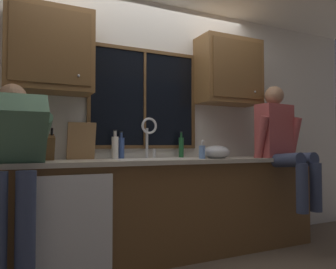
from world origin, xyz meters
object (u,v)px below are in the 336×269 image
Objects in this scene: knife_block at (47,148)px; soap_dispenser at (202,152)px; person_sitting_on_counter at (282,140)px; bottle_green_glass at (181,147)px; cutting_board at (81,141)px; person_standing at (12,160)px; bottle_tall_clear at (121,147)px; bottle_amber_small at (115,147)px; mixing_bowl at (216,152)px.

soap_dispenser is at bearing -12.08° from knife_block.
bottle_green_glass is at bearing 152.22° from person_sitting_on_counter.
person_sitting_on_counter is 3.68× the size of cutting_board.
person_standing is at bearing -179.44° from person_sitting_on_counter.
cutting_board is 1.30× the size of bottle_tall_clear.
person_standing is 5.77× the size of bottle_tall_clear.
cutting_board is (0.31, 0.08, 0.06)m from knife_block.
bottle_tall_clear is 0.10m from bottle_amber_small.
knife_block is 1.20× the size of mixing_bowl.
knife_block is at bearing -176.37° from bottle_amber_small.
mixing_bowl is 1.01× the size of bottle_tall_clear.
person_sitting_on_counter is 7.12× the size of soap_dispenser.
person_sitting_on_counter reaches higher than cutting_board.
person_standing reaches higher than soap_dispenser.
cutting_board reaches higher than mixing_bowl.
person_sitting_on_counter is 1.71m from bottle_amber_small.
knife_block is at bearing 58.03° from person_standing.
bottle_amber_small reaches higher than bottle_tall_clear.
bottle_green_glass is (-0.22, 0.32, 0.05)m from mixing_bowl.
bottle_green_glass is at bearing 93.90° from soap_dispenser.
cutting_board is at bearing 160.64° from soap_dispenser.
person_standing reaches higher than bottle_tall_clear.
person_sitting_on_counter is at bearing -15.10° from bottle_amber_small.
bottle_tall_clear is at bearing 162.29° from person_sitting_on_counter.
cutting_board is 0.39m from bottle_tall_clear.
bottle_tall_clear is (0.96, 0.53, 0.08)m from person_standing.
knife_block is at bearing 171.37° from mixing_bowl.
person_sitting_on_counter is at bearing -13.62° from mixing_bowl.
soap_dispenser is (1.06, -0.37, -0.10)m from cutting_board.
person_sitting_on_counter is 1.04m from bottle_green_glass.
bottle_amber_small is at bearing 164.90° from person_sitting_on_counter.
knife_block is (0.27, 0.43, 0.08)m from person_standing.
knife_block is 0.61m from bottle_amber_small.
cutting_board is at bearing 165.85° from mixing_bowl.
cutting_board is at bearing 172.41° from bottle_amber_small.
cutting_board is 0.31m from bottle_amber_small.
bottle_green_glass is 1.00× the size of bottle_amber_small.
soap_dispenser reaches higher than mixing_bowl.
soap_dispenser is at bearing 172.74° from person_sitting_on_counter.
person_sitting_on_counter is 2.01m from cutting_board.
bottle_tall_clear is at bearing 159.14° from mixing_bowl.
cutting_board reaches higher than knife_block.
soap_dispenser is 0.65× the size of bottle_green_glass.
knife_block is at bearing -172.12° from bottle_tall_clear.
person_standing is at bearing -121.97° from knife_block.
bottle_green_glass is at bearing 3.19° from bottle_amber_small.
person_standing is 1.84m from mixing_bowl.
bottle_tall_clear is at bearing 178.57° from bottle_green_glass.
knife_block is 1.22× the size of bottle_tall_clear.
person_standing is 4.45× the size of cutting_board.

